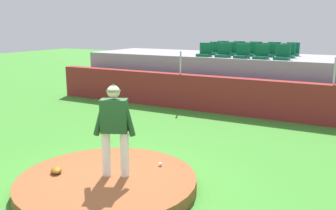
# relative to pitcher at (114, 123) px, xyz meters

# --- Properties ---
(ground_plane) EXTENTS (60.00, 60.00, 0.00)m
(ground_plane) POSITION_rel_pitcher_xyz_m (-0.11, -0.13, -1.22)
(ground_plane) COLOR #3C872B
(pitchers_mound) EXTENTS (3.28, 3.28, 0.23)m
(pitchers_mound) POSITION_rel_pitcher_xyz_m (-0.11, -0.13, -1.11)
(pitchers_mound) COLOR brown
(pitchers_mound) RESTS_ON ground_plane
(pitcher) EXTENTS (0.74, 0.43, 1.71)m
(pitcher) POSITION_rel_pitcher_xyz_m (0.00, 0.00, 0.00)
(pitcher) COLOR white
(pitcher) RESTS_ON pitchers_mound
(baseball) EXTENTS (0.07, 0.07, 0.07)m
(baseball) POSITION_rel_pitcher_xyz_m (0.48, 0.80, -0.96)
(baseball) COLOR white
(baseball) RESTS_ON pitchers_mound
(fielding_glove) EXTENTS (0.35, 0.36, 0.11)m
(fielding_glove) POSITION_rel_pitcher_xyz_m (-1.06, -0.44, -0.94)
(fielding_glove) COLOR brown
(fielding_glove) RESTS_ON pitchers_mound
(brick_barrier) EXTENTS (14.30, 0.40, 1.23)m
(brick_barrier) POSITION_rel_pitcher_xyz_m (-0.11, 6.52, -0.61)
(brick_barrier) COLOR maroon
(brick_barrier) RESTS_ON ground_plane
(fence_post_left) EXTENTS (0.06, 0.06, 0.80)m
(fence_post_left) POSITION_rel_pitcher_xyz_m (-1.96, 6.52, 0.41)
(fence_post_left) COLOR silver
(fence_post_left) RESTS_ON brick_barrier
(fence_post_right) EXTENTS (0.06, 0.06, 0.80)m
(fence_post_right) POSITION_rel_pitcher_xyz_m (3.04, 6.52, 0.41)
(fence_post_right) COLOR silver
(fence_post_right) RESTS_ON brick_barrier
(bleacher_platform) EXTENTS (13.00, 3.36, 1.79)m
(bleacher_platform) POSITION_rel_pitcher_xyz_m (-0.11, 8.84, -0.32)
(bleacher_platform) COLOR #928C9E
(bleacher_platform) RESTS_ON ground_plane
(stadium_chair_0) EXTENTS (0.48, 0.44, 0.50)m
(stadium_chair_0) POSITION_rel_pitcher_xyz_m (-1.53, 7.67, 0.73)
(stadium_chair_0) COLOR #0D5E3A
(stadium_chair_0) RESTS_ON bleacher_platform
(stadium_chair_1) EXTENTS (0.48, 0.44, 0.50)m
(stadium_chair_1) POSITION_rel_pitcher_xyz_m (-0.80, 7.70, 0.73)
(stadium_chair_1) COLOR #0D5E3A
(stadium_chair_1) RESTS_ON bleacher_platform
(stadium_chair_2) EXTENTS (0.48, 0.44, 0.50)m
(stadium_chair_2) POSITION_rel_pitcher_xyz_m (-0.09, 7.66, 0.73)
(stadium_chair_2) COLOR #0D5E3A
(stadium_chair_2) RESTS_ON bleacher_platform
(stadium_chair_3) EXTENTS (0.48, 0.44, 0.50)m
(stadium_chair_3) POSITION_rel_pitcher_xyz_m (0.59, 7.68, 0.73)
(stadium_chair_3) COLOR #0D5E3A
(stadium_chair_3) RESTS_ON bleacher_platform
(stadium_chair_4) EXTENTS (0.48, 0.44, 0.50)m
(stadium_chair_4) POSITION_rel_pitcher_xyz_m (1.28, 7.71, 0.73)
(stadium_chair_4) COLOR #0D5E3A
(stadium_chair_4) RESTS_ON bleacher_platform
(stadium_chair_5) EXTENTS (0.48, 0.44, 0.50)m
(stadium_chair_5) POSITION_rel_pitcher_xyz_m (-1.50, 8.57, 0.73)
(stadium_chair_5) COLOR #0D5E3A
(stadium_chair_5) RESTS_ON bleacher_platform
(stadium_chair_6) EXTENTS (0.48, 0.44, 0.50)m
(stadium_chair_6) POSITION_rel_pitcher_xyz_m (-0.83, 8.58, 0.73)
(stadium_chair_6) COLOR #0D5E3A
(stadium_chair_6) RESTS_ON bleacher_platform
(stadium_chair_7) EXTENTS (0.48, 0.44, 0.50)m
(stadium_chair_7) POSITION_rel_pitcher_xyz_m (-0.08, 8.60, 0.73)
(stadium_chair_7) COLOR #0D5E3A
(stadium_chair_7) RESTS_ON bleacher_platform
(stadium_chair_8) EXTENTS (0.48, 0.44, 0.50)m
(stadium_chair_8) POSITION_rel_pitcher_xyz_m (0.60, 8.60, 0.73)
(stadium_chair_8) COLOR #0D5E3A
(stadium_chair_8) RESTS_ON bleacher_platform
(stadium_chair_9) EXTENTS (0.48, 0.44, 0.50)m
(stadium_chair_9) POSITION_rel_pitcher_xyz_m (1.29, 8.57, 0.73)
(stadium_chair_9) COLOR #0D5E3A
(stadium_chair_9) RESTS_ON bleacher_platform
(stadium_chair_10) EXTENTS (0.48, 0.44, 0.50)m
(stadium_chair_10) POSITION_rel_pitcher_xyz_m (-1.54, 9.51, 0.73)
(stadium_chair_10) COLOR #0D5E3A
(stadium_chair_10) RESTS_ON bleacher_platform
(stadium_chair_11) EXTENTS (0.48, 0.44, 0.50)m
(stadium_chair_11) POSITION_rel_pitcher_xyz_m (-0.82, 9.46, 0.73)
(stadium_chair_11) COLOR #0D5E3A
(stadium_chair_11) RESTS_ON bleacher_platform
(stadium_chair_12) EXTENTS (0.48, 0.44, 0.50)m
(stadium_chair_12) POSITION_rel_pitcher_xyz_m (-0.13, 9.45, 0.73)
(stadium_chair_12) COLOR #0D5E3A
(stadium_chair_12) RESTS_ON bleacher_platform
(stadium_chair_13) EXTENTS (0.48, 0.44, 0.50)m
(stadium_chair_13) POSITION_rel_pitcher_xyz_m (0.59, 9.47, 0.73)
(stadium_chair_13) COLOR #0D5E3A
(stadium_chair_13) RESTS_ON bleacher_platform
(stadium_chair_14) EXTENTS (0.48, 0.44, 0.50)m
(stadium_chair_14) POSITION_rel_pitcher_xyz_m (1.29, 9.50, 0.73)
(stadium_chair_14) COLOR #0D5E3A
(stadium_chair_14) RESTS_ON bleacher_platform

